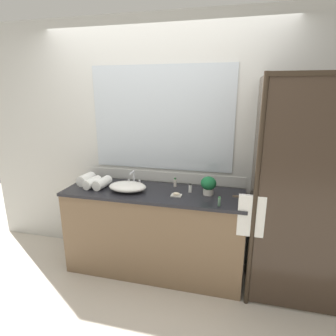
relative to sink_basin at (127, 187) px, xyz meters
name	(u,v)px	position (x,y,z in m)	size (l,w,h in m)	color
ground_plane	(155,269)	(0.25, 0.05, -0.94)	(8.00, 8.00, 0.00)	beige
wall_back_with_mirror	(162,145)	(0.25, 0.40, 0.36)	(4.40, 0.06, 2.60)	silver
vanity_cabinet	(154,231)	(0.25, 0.06, -0.49)	(1.80, 0.58, 0.90)	brown
shower_enclosure	(296,198)	(1.53, -0.14, 0.07)	(1.20, 0.59, 2.00)	#2D2319
sink_basin	(127,187)	(0.00, 0.00, 0.00)	(0.38, 0.27, 0.09)	white
faucet	(134,180)	(0.00, 0.18, 0.01)	(0.17, 0.13, 0.16)	silver
potted_plant	(208,185)	(0.79, 0.09, 0.06)	(0.15, 0.15, 0.18)	beige
soap_dish	(176,195)	(0.50, -0.02, -0.03)	(0.10, 0.07, 0.04)	silver
amenity_bottle_conditioner	(219,202)	(0.91, -0.16, 0.00)	(0.02, 0.02, 0.08)	#4C7056
amenity_bottle_lotion	(190,188)	(0.62, 0.11, 0.00)	(0.03, 0.03, 0.09)	white
amenity_bottle_body_wash	(175,182)	(0.43, 0.24, 0.00)	(0.03, 0.03, 0.09)	silver
rolled_towel_near_edge	(86,179)	(-0.51, 0.08, 0.01)	(0.11, 0.11, 0.20)	white
rolled_towel_middle	(92,183)	(-0.40, 0.01, 0.01)	(0.10, 0.10, 0.21)	white
rolled_towel_far_edge	(102,183)	(-0.29, 0.02, 0.01)	(0.10, 0.10, 0.23)	white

